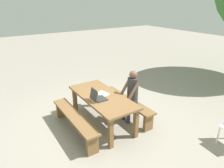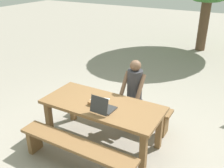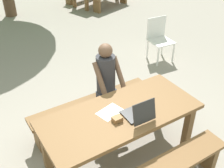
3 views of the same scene
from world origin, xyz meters
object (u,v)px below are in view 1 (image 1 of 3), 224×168
picnic_table_front (102,100)px  laptop (98,97)px  small_pouch (95,94)px  person_seated (131,93)px

picnic_table_front → laptop: size_ratio=5.83×
laptop → small_pouch: laptop is taller
laptop → person_seated: size_ratio=0.26×
laptop → small_pouch: 0.26m
small_pouch → person_seated: 0.85m
small_pouch → person_seated: bearing=65.9°
person_seated → picnic_table_front: bearing=-108.9°
picnic_table_front → laptop: laptop is taller
picnic_table_front → laptop: (0.13, -0.19, 0.17)m
laptop → small_pouch: (-0.24, 0.08, -0.04)m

